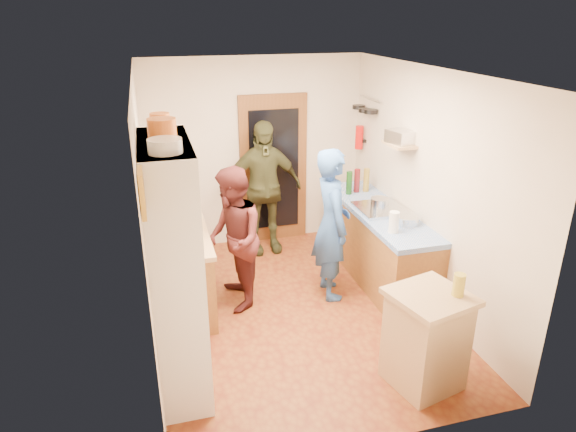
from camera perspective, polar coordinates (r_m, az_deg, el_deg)
name	(u,v)px	position (r m, az deg, el deg)	size (l,w,h in m)	color
floor	(295,310)	(5.88, 0.81, -10.40)	(3.00, 4.00, 0.02)	brown
ceiling	(297,70)	(5.00, 0.97, 15.90)	(3.00, 4.00, 0.02)	silver
wall_back	(255,153)	(7.16, -3.67, 7.02)	(3.00, 0.02, 2.60)	beige
wall_front	(378,299)	(3.60, 10.02, -9.06)	(3.00, 0.02, 2.60)	beige
wall_left	(145,216)	(5.11, -15.59, 0.05)	(0.02, 4.00, 2.60)	beige
wall_right	(427,189)	(5.88, 15.16, 2.96)	(0.02, 4.00, 2.60)	beige
door_frame	(274,170)	(7.25, -1.61, 5.18)	(0.95, 0.06, 2.10)	brown
door_glass	(274,170)	(7.21, -1.55, 5.10)	(0.70, 0.02, 1.70)	black
hutch_body	(175,269)	(4.46, -12.46, -5.76)	(0.40, 1.20, 2.20)	white
hutch_top_shelf	(163,144)	(4.09, -13.69, 7.81)	(0.40, 1.14, 0.04)	white
plate_stack	(165,146)	(3.72, -13.52, 7.59)	(0.24, 0.24, 0.10)	white
orange_pot_a	(162,130)	(4.06, -13.82, 9.28)	(0.22, 0.22, 0.18)	orange
orange_pot_b	(160,122)	(4.44, -14.04, 10.11)	(0.16, 0.16, 0.15)	orange
left_counter_base	(181,271)	(5.88, -11.78, -6.01)	(0.60, 1.40, 0.85)	#8F5E26
left_counter_top	(178,234)	(5.69, -12.13, -1.99)	(0.64, 1.44, 0.05)	tan
toaster	(185,239)	(5.29, -11.37, -2.55)	(0.22, 0.15, 0.17)	white
kettle	(174,232)	(5.45, -12.59, -1.70)	(0.18, 0.18, 0.20)	white
orange_bowl	(184,221)	(5.84, -11.53, -0.59)	(0.19, 0.19, 0.08)	orange
chopping_board	(176,214)	(6.16, -12.33, 0.25)	(0.30, 0.22, 0.03)	tan
right_counter_base	(377,245)	(6.47, 9.84, -3.22)	(0.60, 2.20, 0.84)	#8F5E26
right_counter_top	(379,212)	(6.30, 10.10, 0.49)	(0.62, 2.22, 0.06)	#0A48BC
hob	(381,209)	(6.25, 10.27, 0.80)	(0.55, 0.58, 0.04)	silver
pot_on_hob	(380,204)	(6.15, 10.15, 1.34)	(0.22, 0.22, 0.14)	silver
bottle_a	(349,183)	(6.71, 6.81, 3.68)	(0.08, 0.08, 0.30)	#143F14
bottle_b	(357,181)	(6.81, 7.67, 3.91)	(0.08, 0.08, 0.31)	#591419
bottle_c	(366,180)	(6.85, 8.69, 3.98)	(0.08, 0.08, 0.31)	olive
paper_towel	(394,222)	(5.62, 11.69, -0.67)	(0.11, 0.11, 0.23)	white
mixing_bowl	(407,220)	(5.89, 13.12, -0.45)	(0.26, 0.26, 0.10)	silver
island_base	(426,342)	(4.78, 15.04, -13.36)	(0.55, 0.55, 0.86)	tan
island_top	(431,297)	(4.54, 15.60, -8.65)	(0.62, 0.62, 0.05)	tan
cutting_board	(422,295)	(4.54, 14.71, -8.45)	(0.35, 0.28, 0.02)	white
oil_jar	(459,285)	(4.53, 18.46, -7.27)	(0.10, 0.10, 0.20)	#AD9E2D
pan_rail	(370,99)	(7.00, 9.11, 12.73)	(0.02, 0.02, 0.65)	silver
pan_hang_a	(371,111)	(6.84, 9.18, 11.41)	(0.18, 0.18, 0.05)	black
pan_hang_b	(364,110)	(7.03, 8.50, 11.55)	(0.16, 0.16, 0.05)	black
pan_hang_c	(359,107)	(7.20, 7.86, 11.91)	(0.17, 0.17, 0.05)	black
wall_shelf	(399,144)	(6.08, 12.28, 7.77)	(0.26, 0.42, 0.03)	tan
radio	(400,137)	(6.06, 12.34, 8.60)	(0.22, 0.30, 0.15)	silver
ext_bracket	(363,141)	(7.28, 8.34, 8.29)	(0.06, 0.10, 0.04)	black
fire_extinguisher	(359,137)	(7.24, 7.92, 8.65)	(0.11, 0.11, 0.32)	red
picture_frame	(142,193)	(3.40, -15.91, 2.48)	(0.03, 0.25, 0.30)	gold
person_hob	(335,225)	(5.81, 5.25, -1.02)	(0.64, 0.42, 1.76)	#2C539D
person_left	(235,238)	(5.67, -5.90, -2.44)	(0.79, 0.61, 1.62)	#471B1A
person_back	(264,188)	(6.91, -2.70, 3.13)	(1.07, 0.45, 1.83)	#35371E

